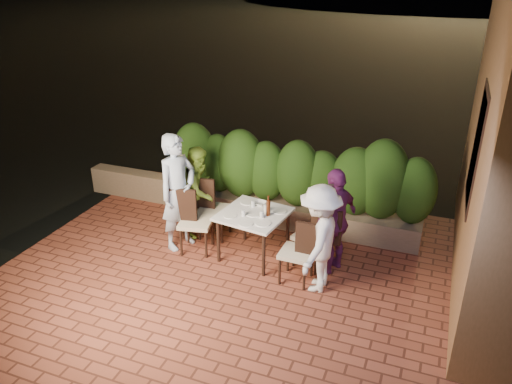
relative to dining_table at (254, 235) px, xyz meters
The scene contains 30 objects.
ground 1.15m from the dining_table, 85.96° to the right, with size 400.00×400.00×0.00m, color black.
terrace_floor 0.74m from the dining_table, 82.51° to the right, with size 7.00×6.00×0.15m, color brown.
window_pane 3.35m from the dining_table, ahead, with size 0.08×1.00×1.40m, color black.
window_frame 3.34m from the dining_table, ahead, with size 0.06×1.15×1.55m, color black.
planter 1.26m from the dining_table, 77.24° to the left, with size 4.20×0.55×0.40m, color #75614A.
hedge 1.38m from the dining_table, 77.24° to the left, with size 4.00×0.70×1.10m, color #1E3D10, non-canonical shape.
parapet 2.99m from the dining_table, 155.87° to the left, with size 2.20×0.30×0.50m, color #75614A.
hill 59.12m from the dining_table, 87.98° to the left, with size 52.00×40.00×22.00m, color black.
dining_table is the anchor object (origin of this frame).
plate_nw 0.52m from the dining_table, 142.56° to the right, with size 0.19×0.19×0.01m, color white.
plate_sw 0.53m from the dining_table, 126.58° to the left, with size 0.22×0.22×0.01m, color white.
plate_ne 0.52m from the dining_table, 46.83° to the right, with size 0.23×0.23×0.01m, color white.
plate_se 0.55m from the dining_table, 28.12° to the left, with size 0.21×0.21×0.01m, color white.
plate_centre 0.38m from the dining_table, 68.58° to the right, with size 0.23×0.23×0.01m, color white.
plate_front 0.53m from the dining_table, 86.09° to the right, with size 0.20×0.20×0.01m, color white.
glass_nw 0.46m from the dining_table, 125.84° to the right, with size 0.06×0.06×0.10m, color silver.
glass_sw 0.47m from the dining_table, 113.53° to the left, with size 0.06×0.06×0.10m, color silver.
glass_ne 0.47m from the dining_table, 29.81° to the right, with size 0.06×0.06×0.11m, color silver.
glass_se 0.47m from the dining_table, 38.17° to the left, with size 0.06×0.06×0.11m, color silver.
beer_bottle 0.58m from the dining_table, ahead, with size 0.06×0.06×0.32m, color #451D0B, non-canonical shape.
bowl 0.50m from the dining_table, 92.43° to the left, with size 0.19×0.19×0.05m, color white.
chair_left_front 0.92m from the dining_table, behind, with size 0.48×0.48×1.04m, color black, non-canonical shape.
chair_left_back 0.91m from the dining_table, 156.82° to the left, with size 0.47×0.47×1.01m, color black, non-canonical shape.
chair_right_front 0.88m from the dining_table, 25.44° to the right, with size 0.44×0.44×0.95m, color black, non-canonical shape.
chair_right_back 0.90m from the dining_table, ahead, with size 0.47×0.47×1.02m, color black, non-canonical shape.
diner_blue 1.33m from the dining_table, behind, with size 0.68×0.45×1.86m, color #ACC2DE.
diner_green 1.24m from the dining_table, 158.70° to the left, with size 0.73×0.57×1.50m, color #89B638.
diner_white 1.26m from the dining_table, 21.19° to the right, with size 1.00×0.57×1.54m, color white.
diner_purple 1.28m from the dining_table, ahead, with size 0.93×0.39×1.59m, color #66225D.
parapet_lamp 2.38m from the dining_table, 148.99° to the left, with size 0.10×0.10×0.14m, color orange.
Camera 1 is at (2.35, -5.05, 4.14)m, focal length 35.00 mm.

